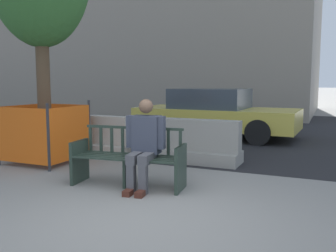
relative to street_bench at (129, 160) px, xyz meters
The scene contains 8 objects.
ground_plane 1.49m from the street_bench, 57.42° to the right, with size 200.00×200.00×0.00m, color gray.
street_asphalt 7.54m from the street_bench, 84.11° to the left, with size 120.00×12.00×0.01m, color black.
street_bench is the anchor object (origin of this frame).
seated_person 0.41m from the street_bench, ahead, with size 0.59×0.76×1.31m.
jersey_barrier_centre 2.01m from the street_bench, 83.11° to the left, with size 2.00×0.69×0.84m.
jersey_barrier_left 2.83m from the street_bench, 137.56° to the left, with size 2.01×0.72×0.84m.
construction_fence 2.48m from the street_bench, 160.28° to the left, with size 1.26×1.26×1.20m.
car_taxi_near 5.40m from the street_bench, 92.82° to the left, with size 4.54×2.14×1.37m.
Camera 1 is at (1.99, -3.61, 1.57)m, focal length 40.00 mm.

